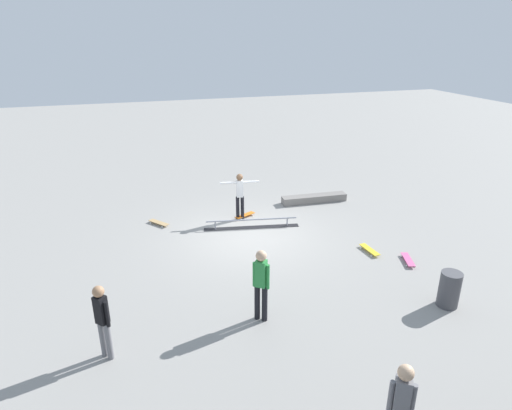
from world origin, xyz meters
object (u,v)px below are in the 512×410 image
object	(u,v)px
skateboard_main	(245,215)
skate_ledge	(314,199)
grind_rail	(252,224)
skater_main	(240,193)
loose_skateboard_yellow	(370,250)
loose_skateboard_pink	(408,260)
trash_bin	(449,289)
bystander_grey_shirt	(400,407)
loose_skateboard_natural	(159,223)
bystander_green_shirt	(261,282)
bystander_black_shirt	(102,318)

from	to	relation	value
skateboard_main	skate_ledge	bearing A→B (deg)	-14.13
grind_rail	skate_ledge	bearing A→B (deg)	-142.09
skate_ledge	skater_main	xyz separation A→B (m)	(3.12, 0.72, 0.81)
skater_main	loose_skateboard_yellow	world-z (taller)	skater_main
grind_rail	loose_skateboard_pink	size ratio (longest dim) A/B	3.83
grind_rail	loose_skateboard_pink	world-z (taller)	grind_rail
skateboard_main	skater_main	bearing A→B (deg)	-179.81
skate_ledge	trash_bin	world-z (taller)	trash_bin
bystander_grey_shirt	trash_bin	distance (m)	4.68
loose_skateboard_natural	trash_bin	distance (m)	9.12
skater_main	trash_bin	world-z (taller)	skater_main
grind_rail	loose_skateboard_pink	distance (m)	5.02
bystander_green_shirt	grind_rail	bearing A→B (deg)	-66.44
skate_ledge	loose_skateboard_natural	distance (m)	5.88
loose_skateboard_natural	loose_skateboard_pink	size ratio (longest dim) A/B	0.92
grind_rail	loose_skateboard_natural	xyz separation A→B (m)	(2.93, -1.16, -0.06)
loose_skateboard_natural	loose_skateboard_pink	xyz separation A→B (m)	(-6.50, 4.69, 0.00)
bystander_grey_shirt	skate_ledge	bearing A→B (deg)	-77.48
skater_main	bystander_grey_shirt	bearing A→B (deg)	97.93
skate_ledge	bystander_green_shirt	world-z (taller)	bystander_green_shirt
loose_skateboard_pink	bystander_grey_shirt	bearing A→B (deg)	161.96
loose_skateboard_natural	skateboard_main	bearing A→B (deg)	-132.62
skate_ledge	skateboard_main	distance (m)	2.98
grind_rail	loose_skateboard_yellow	world-z (taller)	grind_rail
bystander_grey_shirt	grind_rail	bearing A→B (deg)	-61.83
skater_main	bystander_green_shirt	size ratio (longest dim) A/B	0.94
bystander_black_shirt	trash_bin	xyz separation A→B (m)	(-7.71, 0.53, -0.49)
skater_main	loose_skateboard_natural	size ratio (longest dim) A/B	2.17
grind_rail	bystander_grey_shirt	world-z (taller)	bystander_grey_shirt
loose_skateboard_natural	loose_skateboard_yellow	world-z (taller)	same
grind_rail	bystander_black_shirt	bearing A→B (deg)	58.79
loose_skateboard_yellow	loose_skateboard_pink	size ratio (longest dim) A/B	0.99
skateboard_main	bystander_green_shirt	distance (m)	5.93
skater_main	skateboard_main	bearing A→B (deg)	-144.89
loose_skateboard_natural	bystander_grey_shirt	bearing A→B (deg)	157.04
skater_main	bystander_grey_shirt	xyz separation A→B (m)	(0.14, 9.48, 0.03)
skateboard_main	grind_rail	bearing A→B (deg)	-118.09
skater_main	bystander_green_shirt	world-z (taller)	bystander_green_shirt
trash_bin	bystander_black_shirt	bearing A→B (deg)	-3.93
bystander_grey_shirt	loose_skateboard_yellow	size ratio (longest dim) A/B	2.13
skateboard_main	loose_skateboard_yellow	xyz separation A→B (m)	(-2.81, 3.59, 0.00)
skateboard_main	bystander_green_shirt	world-z (taller)	bystander_green_shirt
skater_main	trash_bin	xyz separation A→B (m)	(-3.35, 6.42, -0.51)
bystander_black_shirt	skateboard_main	bearing A→B (deg)	98.27
bystander_green_shirt	bystander_grey_shirt	world-z (taller)	bystander_green_shirt
grind_rail	bystander_black_shirt	xyz separation A→B (m)	(4.53, 5.08, 0.80)
bystander_grey_shirt	loose_skateboard_pink	bearing A→B (deg)	-96.84
bystander_black_shirt	loose_skateboard_natural	distance (m)	6.49
skate_ledge	bystander_grey_shirt	size ratio (longest dim) A/B	1.44
skate_ledge	loose_skateboard_pink	size ratio (longest dim) A/B	3.05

